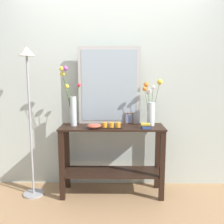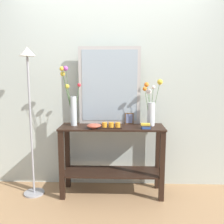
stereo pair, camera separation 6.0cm
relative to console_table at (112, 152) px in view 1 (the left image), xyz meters
name	(u,v)px [view 1 (the left image)]	position (x,y,z in m)	size (l,w,h in m)	color
ground_plane	(112,194)	(0.00, 0.00, -0.52)	(7.00, 6.00, 0.02)	#A87F56
wall_back	(112,80)	(0.00, 0.32, 0.84)	(6.40, 0.08, 2.70)	beige
console_table	(112,152)	(0.00, 0.00, 0.00)	(1.20, 0.40, 0.83)	black
mirror_leaning	(109,86)	(-0.03, 0.17, 0.77)	(0.74, 0.03, 0.92)	#B7B2AD
tall_vase_left	(71,101)	(-0.47, 0.03, 0.60)	(0.23, 0.13, 0.69)	silver
vase_right	(151,106)	(0.45, 0.06, 0.54)	(0.23, 0.17, 0.54)	silver
candle_tray	(111,126)	(-0.01, -0.11, 0.34)	(0.24, 0.09, 0.07)	black
picture_frame_small	(129,118)	(0.20, 0.14, 0.38)	(0.10, 0.01, 0.13)	brown
decorative_bowl	(94,126)	(-0.20, -0.12, 0.35)	(0.16, 0.16, 0.06)	#B24C38
book_stack	(146,126)	(0.38, -0.10, 0.34)	(0.12, 0.09, 0.06)	#2D519E
floor_lamp	(29,98)	(-0.94, -0.05, 0.65)	(0.24, 0.24, 1.72)	#9E9EA3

